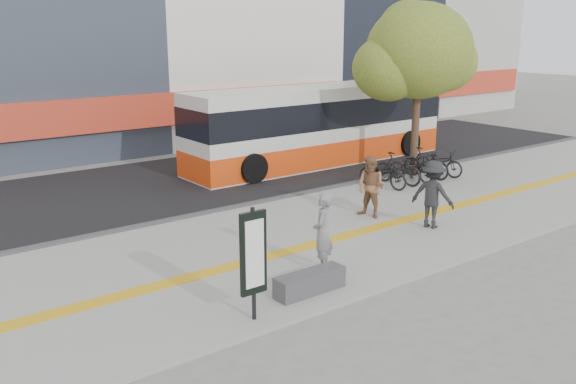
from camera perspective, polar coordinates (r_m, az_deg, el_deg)
ground at (r=15.43m, az=6.71°, el=-5.61°), size 120.00×120.00×0.00m
sidewalk at (r=16.46m, az=3.10°, el=-4.04°), size 40.00×7.00×0.08m
tactile_strip at (r=16.09m, az=4.25°, el=-4.35°), size 40.00×0.45×0.01m
street at (r=22.46m, az=-9.36°, el=0.96°), size 40.00×8.00×0.06m
curb at (r=19.12m, az=-3.70°, el=-1.22°), size 40.00×0.25×0.14m
bench at (r=12.87m, az=2.04°, el=-8.35°), size 1.60×0.45×0.45m
signboard at (r=11.36m, az=-3.22°, el=-5.84°), size 0.55×0.10×2.20m
street_tree at (r=23.01m, az=11.79°, el=12.49°), size 4.40×3.80×6.31m
bus at (r=24.96m, az=2.93°, el=6.02°), size 11.60×2.75×3.09m
bicycle_row at (r=22.34m, az=11.42°, el=2.29°), size 3.96×2.00×1.11m
seated_woman at (r=13.76m, az=3.24°, el=-3.73°), size 0.79×0.75×1.82m
pedestrian_tan at (r=17.80m, az=7.68°, el=0.47°), size 0.86×1.00×1.80m
pedestrian_dark at (r=17.19m, az=13.25°, el=-0.21°), size 1.04×1.36×1.86m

